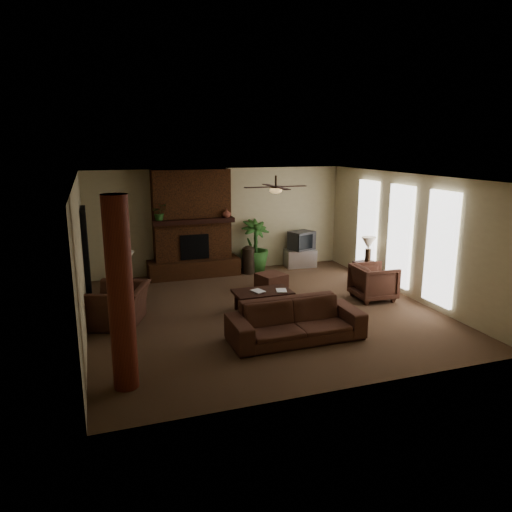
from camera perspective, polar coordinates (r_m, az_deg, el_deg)
name	(u,v)px	position (r m, az deg, el deg)	size (l,w,h in m)	color
room_shell	(262,246)	(9.81, 0.76, 1.19)	(7.00, 7.00, 7.00)	brown
fireplace	(192,233)	(12.70, -7.57, 2.76)	(2.40, 0.70, 2.80)	#522B16
windows	(400,236)	(11.58, 16.72, 2.26)	(0.08, 3.65, 2.35)	white
log_column	(121,295)	(6.95, -15.79, -4.46)	(0.36, 0.36, 2.80)	maroon
doorway	(86,256)	(11.10, -19.52, 0.00)	(0.10, 1.00, 2.10)	black
ceiling_fan	(276,189)	(10.05, 2.37, 8.00)	(1.35, 1.35, 0.37)	black
sofa	(296,315)	(8.65, 4.76, -6.95)	(2.41, 0.71, 0.94)	#4A2B1F
armchair_left	(119,299)	(9.72, -16.01, -4.89)	(1.17, 0.76, 1.02)	#4A2B1F
armchair_right	(374,280)	(11.12, 13.82, -2.83)	(0.85, 0.80, 0.88)	#4A2B1F
coffee_table	(263,294)	(10.09, 0.78, -4.49)	(1.20, 0.70, 0.43)	black
ottoman	(271,282)	(11.54, 1.82, -3.08)	(0.60, 0.60, 0.40)	#4A2B1F
tv_stand	(300,258)	(13.74, 5.28, -0.23)	(0.85, 0.50, 0.50)	silver
tv	(302,240)	(13.64, 5.46, 1.85)	(0.78, 0.71, 0.52)	#353537
floor_vase	(248,258)	(12.94, -0.91, -0.21)	(0.34, 0.34, 0.77)	black
floor_plant	(255,257)	(13.22, -0.17, -0.07)	(0.79, 1.41, 0.79)	#295421
side_table_left	(127,294)	(10.78, -15.08, -4.34)	(0.50, 0.50, 0.55)	black
lamp_left	(126,261)	(10.61, -15.19, -0.55)	(0.46, 0.46, 0.65)	black
side_table_right	(366,273)	(12.35, 12.95, -1.96)	(0.50, 0.50, 0.55)	black
lamp_right	(368,245)	(12.15, 13.23, 1.30)	(0.46, 0.46, 0.65)	black
mantel_plant	(160,214)	(12.25, -11.40, 4.92)	(0.38, 0.42, 0.33)	#295421
mantel_vase	(227,213)	(12.52, -3.51, 5.09)	(0.22, 0.23, 0.22)	brown
book_a	(254,286)	(9.92, -0.26, -3.59)	(0.22, 0.03, 0.29)	#999999
book_b	(276,284)	(10.03, 2.44, -3.40)	(0.21, 0.02, 0.29)	#999999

